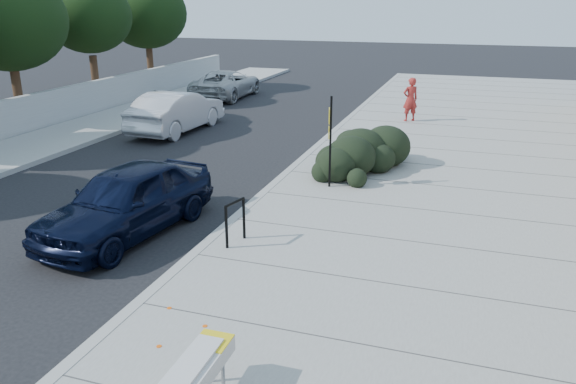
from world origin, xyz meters
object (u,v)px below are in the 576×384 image
sedan_navy (127,200)px  suv_silver (226,84)px  bike_rack (235,218)px  sign_post (330,136)px  pedestrian (410,99)px  wagon_silver (177,111)px

sedan_navy → suv_silver: 18.26m
bike_rack → sign_post: (0.91, 4.22, 0.84)m
sedan_navy → bike_rack: bearing=6.9°
sign_post → pedestrian: size_ratio=1.37×
wagon_silver → bike_rack: bearing=127.4°
sign_post → sedan_navy: bearing=-145.4°
sedan_navy → pedestrian: pedestrian is taller
suv_silver → wagon_silver: bearing=99.0°
bike_rack → pedestrian: size_ratio=0.52×
sign_post → pedestrian: 9.50m
bike_rack → pedestrian: (1.93, 13.65, 0.33)m
suv_silver → sign_post: bearing=122.6°
sedan_navy → pedestrian: size_ratio=2.57×
sign_post → sedan_navy: 5.52m
bike_rack → suv_silver: 19.25m
wagon_silver → pedestrian: pedestrian is taller
sign_post → suv_silver: (-9.01, 13.24, -0.84)m
wagon_silver → pedestrian: bearing=-151.3°
bike_rack → suv_silver: suv_silver is taller
pedestrian → sedan_navy: bearing=39.0°
wagon_silver → suv_silver: 8.14m
suv_silver → pedestrian: bearing=157.6°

